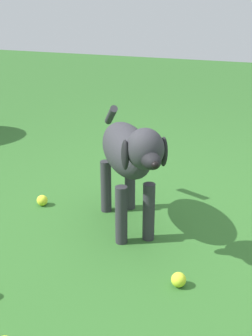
{
  "coord_description": "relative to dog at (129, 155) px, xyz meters",
  "views": [
    {
      "loc": [
        1.97,
        0.61,
        1.18
      ],
      "look_at": [
        -0.07,
        -0.24,
        0.33
      ],
      "focal_mm": 47.69,
      "sensor_mm": 36.0,
      "label": 1
    }
  ],
  "objects": [
    {
      "name": "ground",
      "position": [
        0.03,
        0.2,
        -0.43
      ],
      "size": [
        14.0,
        14.0,
        0.0
      ],
      "primitive_type": "plane",
      "color": "#2D6026"
    },
    {
      "name": "dog",
      "position": [
        0.0,
        0.0,
        0.0
      ],
      "size": [
        0.8,
        0.62,
        0.65
      ],
      "rotation": [
        0.0,
        0.0,
        0.64
      ],
      "color": "#2D2D33",
      "rests_on": "ground"
    },
    {
      "name": "tennis_ball_2",
      "position": [
        -0.07,
        -0.59,
        -0.39
      ],
      "size": [
        0.07,
        0.07,
        0.07
      ],
      "primitive_type": "sphere",
      "color": "yellow",
      "rests_on": "ground"
    },
    {
      "name": "tennis_ball_4",
      "position": [
        0.4,
        0.4,
        -0.39
      ],
      "size": [
        0.07,
        0.07,
        0.07
      ],
      "primitive_type": "sphere",
      "color": "#CCE130",
      "rests_on": "ground"
    }
  ]
}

